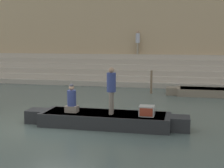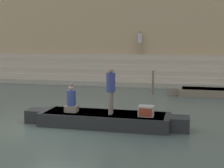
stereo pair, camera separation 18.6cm
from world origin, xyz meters
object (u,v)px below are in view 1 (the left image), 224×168
(rowboat_main, at_px, (105,119))
(person_standing, at_px, (111,87))
(tv_set, at_px, (147,111))
(moored_boat_shore, at_px, (217,92))
(person_on_steps, at_px, (138,41))
(person_rowing, at_px, (72,101))
(mooring_post, at_px, (151,82))

(rowboat_main, xyz_separation_m, person_standing, (0.27, -0.14, 1.20))
(tv_set, bearing_deg, moored_boat_shore, 74.62)
(moored_boat_shore, relative_size, person_on_steps, 3.19)
(rowboat_main, distance_m, person_on_steps, 12.98)
(person_standing, xyz_separation_m, moored_boat_shore, (4.45, 7.55, -1.24))
(rowboat_main, relative_size, person_on_steps, 3.39)
(tv_set, bearing_deg, rowboat_main, -177.71)
(person_rowing, relative_size, mooring_post, 0.77)
(rowboat_main, distance_m, mooring_post, 7.58)
(mooring_post, distance_m, person_on_steps, 5.89)
(rowboat_main, height_order, tv_set, tv_set)
(person_standing, bearing_deg, moored_boat_shore, 53.21)
(moored_boat_shore, height_order, mooring_post, mooring_post)
(person_rowing, distance_m, moored_boat_shore, 9.62)
(person_standing, distance_m, person_rowing, 1.59)
(moored_boat_shore, bearing_deg, person_standing, -116.19)
(person_rowing, xyz_separation_m, person_on_steps, (0.68, 12.79, 2.20))
(tv_set, height_order, moored_boat_shore, tv_set)
(person_standing, distance_m, mooring_post, 7.72)
(rowboat_main, bearing_deg, mooring_post, 83.03)
(person_on_steps, bearing_deg, person_standing, -76.31)
(tv_set, height_order, mooring_post, mooring_post)
(tv_set, height_order, person_on_steps, person_on_steps)
(person_standing, distance_m, moored_boat_shore, 8.85)
(rowboat_main, bearing_deg, person_rowing, -173.09)
(person_standing, relative_size, person_rowing, 1.59)
(person_rowing, bearing_deg, moored_boat_shore, 49.61)
(person_standing, bearing_deg, person_on_steps, 87.34)
(person_standing, distance_m, person_on_steps, 12.93)
(person_rowing, height_order, tv_set, person_rowing)
(person_on_steps, bearing_deg, mooring_post, -63.36)
(mooring_post, bearing_deg, moored_boat_shore, -1.56)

